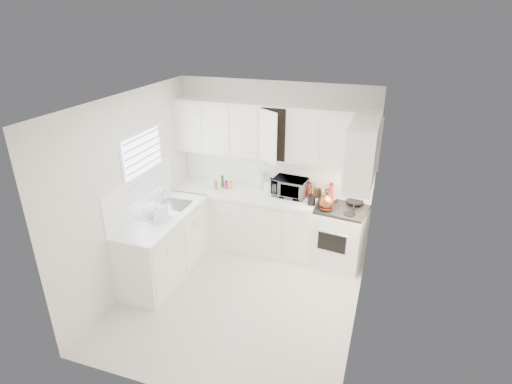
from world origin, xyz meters
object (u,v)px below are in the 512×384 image
at_px(stove, 339,227).
at_px(microwave, 290,185).
at_px(rice_cooker, 271,185).
at_px(dish_rack, 154,211).
at_px(utensil_crock, 312,193).
at_px(tea_kettle, 327,200).

distance_m(stove, microwave, 0.94).
height_order(microwave, rice_cooker, microwave).
bearing_deg(dish_rack, rice_cooker, 62.46).
bearing_deg(rice_cooker, utensil_crock, -22.54).
height_order(utensil_crock, dish_rack, utensil_crock).
xyz_separation_m(stove, dish_rack, (-2.31, -1.22, 0.47)).
relative_size(utensil_crock, dish_rack, 0.96).
bearing_deg(tea_kettle, utensil_crock, 170.28).
bearing_deg(utensil_crock, dish_rack, -150.26).
height_order(stove, rice_cooker, rice_cooker).
distance_m(stove, utensil_crock, 0.69).
relative_size(stove, rice_cooker, 4.91).
bearing_deg(rice_cooker, dish_rack, -135.22).
relative_size(microwave, utensil_crock, 1.36).
bearing_deg(dish_rack, stove, 42.88).
bearing_deg(microwave, rice_cooker, 178.39).
xyz_separation_m(utensil_crock, dish_rack, (-1.91, -1.09, -0.08)).
relative_size(tea_kettle, microwave, 0.56).
relative_size(rice_cooker, utensil_crock, 0.66).
distance_m(microwave, dish_rack, 2.01).
relative_size(microwave, dish_rack, 1.30).
xyz_separation_m(stove, utensil_crock, (-0.40, -0.13, 0.55)).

